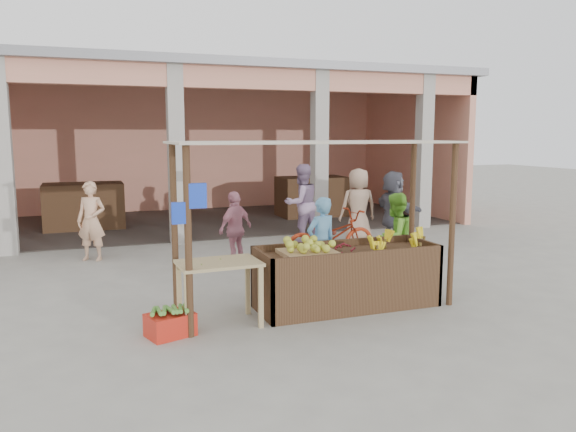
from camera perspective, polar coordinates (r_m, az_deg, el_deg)
name	(u,v)px	position (r m, az deg, el deg)	size (l,w,h in m)	color
ground	(314,310)	(8.10, 2.71, -9.52)	(60.00, 60.00, 0.00)	gray
market_building	(194,126)	(16.31, -9.49, 9.00)	(14.40, 6.40, 4.20)	#EA947A
fruit_stall	(347,280)	(8.19, 5.97, -6.44)	(2.60, 0.95, 0.80)	#533721
stall_awning	(313,171)	(7.77, 2.53, 4.61)	(4.09, 1.35, 2.39)	#533721
banana_heap	(399,242)	(8.41, 11.17, -2.61)	(1.18, 0.64, 0.21)	yellow
melon_tray	(308,248)	(7.86, 2.06, -3.32)	(0.76, 0.66, 0.20)	tan
berry_heap	(343,247)	(8.11, 5.66, -3.13)	(0.48, 0.39, 0.15)	maroon
side_table	(219,272)	(7.36, -7.03, -5.69)	(1.07, 0.73, 0.85)	tan
papaya_pile	(219,254)	(7.31, -7.06, -3.88)	(0.68, 0.39, 0.20)	#4B8B2D
red_crate	(170,325)	(7.22, -11.87, -10.75)	(0.55, 0.40, 0.29)	red
plantain_bundle	(170,310)	(7.16, -11.92, -9.34)	(0.44, 0.31, 0.09)	#529235
produce_sacks	(327,223)	(13.88, 3.95, -0.72)	(0.79, 0.74, 0.60)	maroon
vendor_blue	(321,240)	(8.97, 3.40, -2.49)	(0.60, 0.44, 1.60)	#5EA0D0
vendor_green	(395,235)	(9.57, 10.81, -1.95)	(0.77, 0.44, 1.59)	#73C734
motorcycle	(330,236)	(10.74, 4.32, -2.07)	(2.08, 0.72, 1.09)	maroon
shopper_b	(235,226)	(10.64, -5.37, -1.02)	(0.89, 0.47, 1.52)	#BE7586
shopper_c	(358,203)	(12.66, 7.15, 1.35)	(0.92, 0.60, 1.91)	tan
shopper_d	(393,207)	(12.47, 10.63, 0.87)	(1.65, 0.68, 1.78)	#4E4E5A
shopper_e	(91,219)	(11.68, -19.36, -0.33)	(0.61, 0.46, 1.63)	#DBA580
shopper_f	(301,200)	(12.91, 1.38, 1.68)	(0.96, 0.55, 1.97)	#997CA1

